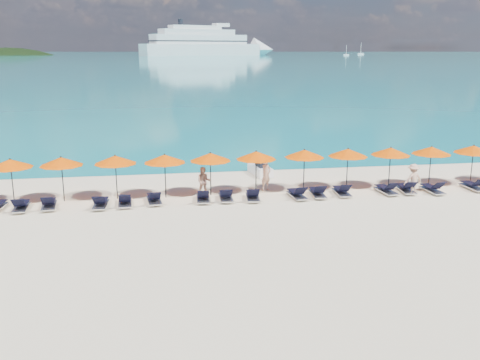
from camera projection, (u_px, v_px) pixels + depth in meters
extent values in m
plane|color=beige|center=(251.00, 223.00, 23.25)|extent=(1400.00, 1400.00, 0.00)
cube|color=#1FA9B2|center=(157.00, 54.00, 656.00)|extent=(1600.00, 1300.00, 0.01)
ellipsoid|color=black|center=(10.00, 90.00, 545.84)|extent=(162.00, 126.00, 85.50)
cube|color=silver|center=(202.00, 50.00, 517.32)|extent=(119.58, 65.80, 10.93)
cone|color=silver|center=(264.00, 50.00, 553.64)|extent=(31.37, 31.37, 24.05)
cube|color=silver|center=(199.00, 39.00, 513.85)|extent=(96.08, 53.65, 8.75)
cube|color=silver|center=(197.00, 32.00, 511.17)|extent=(75.22, 43.43, 5.47)
cube|color=silver|center=(195.00, 27.00, 509.02)|extent=(51.71, 31.28, 3.83)
cube|color=black|center=(199.00, 41.00, 514.25)|extent=(97.27, 54.31, 0.98)
cube|color=black|center=(199.00, 37.00, 513.33)|extent=(94.88, 52.99, 0.98)
cylinder|color=black|center=(181.00, 22.00, 500.37)|extent=(4.81, 4.81, 6.01)
cube|color=silver|center=(346.00, 55.00, 516.98)|extent=(5.40, 1.80, 1.44)
cylinder|color=silver|center=(346.00, 50.00, 515.86)|extent=(0.32, 0.32, 9.01)
cube|color=silver|center=(361.00, 54.00, 583.70)|extent=(6.89, 2.30, 1.84)
cylinder|color=silver|center=(361.00, 48.00, 582.26)|extent=(0.41, 0.41, 11.48)
cube|color=white|center=(260.00, 170.00, 32.04)|extent=(1.19, 2.36, 0.52)
cube|color=black|center=(261.00, 165.00, 31.78)|extent=(0.61, 1.00, 0.33)
cylinder|color=black|center=(257.00, 160.00, 32.44)|extent=(0.52, 0.14, 0.06)
imported|color=#DEAB8D|center=(266.00, 175.00, 28.36)|extent=(0.76, 0.72, 1.75)
imported|color=#DEAB8D|center=(204.00, 181.00, 27.40)|extent=(0.79, 0.53, 1.50)
imported|color=#DEAB8D|center=(413.00, 179.00, 27.74)|extent=(1.10, 0.68, 1.59)
cylinder|color=black|center=(12.00, 182.00, 25.87)|extent=(0.05, 0.05, 2.20)
cone|color=#EA4E00|center=(10.00, 163.00, 25.65)|extent=(2.10, 2.10, 0.42)
sphere|color=black|center=(10.00, 159.00, 25.60)|extent=(0.08, 0.08, 0.08)
cylinder|color=black|center=(63.00, 180.00, 26.34)|extent=(0.05, 0.05, 2.20)
cone|color=#EA4E00|center=(61.00, 161.00, 26.11)|extent=(2.10, 2.10, 0.42)
sphere|color=black|center=(61.00, 157.00, 26.06)|extent=(0.08, 0.08, 0.08)
cylinder|color=black|center=(116.00, 178.00, 26.73)|extent=(0.05, 0.05, 2.20)
cone|color=#EA4E00|center=(115.00, 160.00, 26.51)|extent=(2.10, 2.10, 0.42)
sphere|color=black|center=(115.00, 155.00, 26.46)|extent=(0.08, 0.08, 0.08)
cylinder|color=black|center=(165.00, 176.00, 26.98)|extent=(0.05, 0.05, 2.20)
cone|color=#EA4E00|center=(165.00, 159.00, 26.76)|extent=(2.10, 2.10, 0.42)
sphere|color=black|center=(165.00, 154.00, 26.70)|extent=(0.08, 0.08, 0.08)
cylinder|color=black|center=(211.00, 174.00, 27.40)|extent=(0.05, 0.05, 2.20)
cone|color=#EA4E00|center=(210.00, 157.00, 27.18)|extent=(2.10, 2.10, 0.42)
sphere|color=black|center=(210.00, 153.00, 27.13)|extent=(0.08, 0.08, 0.08)
cylinder|color=black|center=(256.00, 173.00, 27.82)|extent=(0.05, 0.05, 2.20)
cone|color=#EA4E00|center=(256.00, 155.00, 27.60)|extent=(2.10, 2.10, 0.42)
sphere|color=black|center=(256.00, 151.00, 27.55)|extent=(0.08, 0.08, 0.08)
cylinder|color=black|center=(304.00, 171.00, 28.27)|extent=(0.05, 0.05, 2.20)
cone|color=#EA4E00|center=(304.00, 154.00, 28.04)|extent=(2.10, 2.10, 0.42)
sphere|color=black|center=(305.00, 149.00, 27.99)|extent=(0.08, 0.08, 0.08)
cylinder|color=black|center=(347.00, 169.00, 28.53)|extent=(0.05, 0.05, 2.20)
cone|color=#EA4E00|center=(348.00, 153.00, 28.31)|extent=(2.10, 2.10, 0.42)
sphere|color=black|center=(348.00, 148.00, 28.25)|extent=(0.08, 0.08, 0.08)
cylinder|color=black|center=(390.00, 168.00, 28.85)|extent=(0.05, 0.05, 2.20)
cone|color=#EA4E00|center=(391.00, 151.00, 28.63)|extent=(2.10, 2.10, 0.42)
sphere|color=black|center=(391.00, 147.00, 28.58)|extent=(0.08, 0.08, 0.08)
cylinder|color=black|center=(430.00, 167.00, 29.13)|extent=(0.05, 0.05, 2.20)
cone|color=#EA4E00|center=(431.00, 150.00, 28.91)|extent=(2.10, 2.10, 0.42)
sphere|color=black|center=(432.00, 146.00, 28.86)|extent=(0.08, 0.08, 0.08)
cylinder|color=black|center=(472.00, 166.00, 29.47)|extent=(0.05, 0.05, 2.20)
cone|color=#EA4E00|center=(474.00, 149.00, 29.24)|extent=(2.10, 2.10, 0.42)
sphere|color=black|center=(474.00, 145.00, 29.19)|extent=(0.08, 0.08, 0.08)
cube|color=silver|center=(21.00, 207.00, 25.04)|extent=(0.71, 1.73, 0.06)
cube|color=black|center=(22.00, 203.00, 25.24)|extent=(0.61, 1.13, 0.04)
cube|color=black|center=(18.00, 202.00, 24.42)|extent=(0.58, 0.57, 0.43)
cube|color=silver|center=(49.00, 206.00, 25.34)|extent=(0.78, 1.75, 0.06)
cube|color=black|center=(49.00, 201.00, 25.54)|extent=(0.66, 1.15, 0.04)
cube|color=black|center=(47.00, 200.00, 24.73)|extent=(0.60, 0.59, 0.43)
cube|color=silver|center=(101.00, 205.00, 25.50)|extent=(0.70, 1.73, 0.06)
cube|color=black|center=(101.00, 200.00, 25.70)|extent=(0.60, 1.12, 0.04)
cube|color=black|center=(99.00, 200.00, 24.87)|extent=(0.57, 0.56, 0.43)
cube|color=silver|center=(125.00, 203.00, 25.79)|extent=(0.69, 1.72, 0.06)
cube|color=black|center=(125.00, 198.00, 25.99)|extent=(0.59, 1.12, 0.04)
cube|color=black|center=(124.00, 198.00, 25.17)|extent=(0.57, 0.56, 0.43)
cube|color=silver|center=(154.00, 200.00, 26.19)|extent=(0.78, 1.75, 0.06)
cube|color=black|center=(154.00, 196.00, 26.39)|extent=(0.65, 1.15, 0.04)
cube|color=black|center=(155.00, 195.00, 25.57)|extent=(0.60, 0.59, 0.43)
cube|color=silver|center=(203.00, 199.00, 26.50)|extent=(0.72, 1.73, 0.06)
cube|color=black|center=(203.00, 194.00, 26.71)|extent=(0.62, 1.13, 0.04)
cube|color=black|center=(203.00, 194.00, 25.87)|extent=(0.58, 0.57, 0.43)
cube|color=silver|center=(226.00, 198.00, 26.69)|extent=(0.70, 1.73, 0.06)
cube|color=black|center=(225.00, 193.00, 26.89)|extent=(0.60, 1.13, 0.04)
cube|color=black|center=(227.00, 193.00, 26.06)|extent=(0.57, 0.56, 0.43)
cube|color=silver|center=(253.00, 197.00, 26.75)|extent=(0.79, 1.75, 0.06)
cube|color=black|center=(252.00, 193.00, 26.96)|extent=(0.66, 1.15, 0.04)
cube|color=black|center=(254.00, 192.00, 26.12)|extent=(0.60, 0.59, 0.43)
cube|color=silver|center=(297.00, 195.00, 27.08)|extent=(0.76, 1.75, 0.06)
cube|color=black|center=(295.00, 191.00, 27.28)|extent=(0.64, 1.14, 0.04)
cube|color=black|center=(301.00, 190.00, 26.46)|extent=(0.59, 0.58, 0.43)
cube|color=silver|center=(318.00, 194.00, 27.34)|extent=(0.74, 1.74, 0.06)
cube|color=black|center=(317.00, 190.00, 27.55)|extent=(0.63, 1.14, 0.04)
cube|color=black|center=(320.00, 189.00, 26.71)|extent=(0.59, 0.58, 0.43)
cube|color=silver|center=(342.00, 193.00, 27.62)|extent=(0.71, 1.73, 0.06)
cube|color=black|center=(341.00, 188.00, 27.83)|extent=(0.61, 1.13, 0.04)
cube|color=black|center=(345.00, 188.00, 26.99)|extent=(0.58, 0.57, 0.43)
cube|color=silver|center=(386.00, 191.00, 27.92)|extent=(0.75, 1.74, 0.06)
cube|color=black|center=(384.00, 187.00, 28.12)|extent=(0.63, 1.14, 0.04)
cube|color=black|center=(392.00, 186.00, 27.31)|extent=(0.59, 0.58, 0.43)
cube|color=silver|center=(406.00, 190.00, 28.12)|extent=(0.78, 1.75, 0.06)
cube|color=black|center=(404.00, 186.00, 28.32)|extent=(0.65, 1.15, 0.04)
cube|color=black|center=(410.00, 185.00, 27.49)|extent=(0.60, 0.59, 0.43)
cube|color=silver|center=(432.00, 190.00, 28.07)|extent=(0.72, 1.73, 0.06)
cube|color=black|center=(430.00, 186.00, 28.27)|extent=(0.61, 1.13, 0.04)
cube|color=black|center=(439.00, 185.00, 27.45)|extent=(0.58, 0.57, 0.43)
cube|color=silver|center=(473.00, 187.00, 28.68)|extent=(0.66, 1.72, 0.06)
cube|color=black|center=(470.00, 183.00, 28.88)|extent=(0.58, 1.11, 0.04)
cube|color=black|center=(480.00, 182.00, 28.06)|extent=(0.56, 0.55, 0.43)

